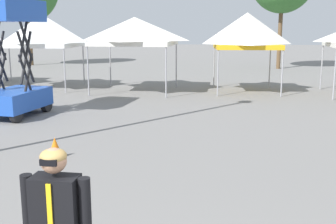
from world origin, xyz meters
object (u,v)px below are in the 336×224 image
(canopy_tent_behind_left, at_px, (247,31))
(canopy_tent_left_of_center, at_px, (135,31))
(traffic_cone_lot_center, at_px, (55,148))
(canopy_tent_behind_right, at_px, (43,31))
(scissor_lift, at_px, (14,81))

(canopy_tent_behind_left, bearing_deg, canopy_tent_left_of_center, -176.19)
(traffic_cone_lot_center, bearing_deg, canopy_tent_behind_right, 113.04)
(canopy_tent_behind_left, distance_m, traffic_cone_lot_center, 11.55)
(scissor_lift, bearing_deg, canopy_tent_behind_left, 37.82)
(canopy_tent_behind_right, relative_size, canopy_tent_left_of_center, 0.95)
(canopy_tent_behind_right, xyz_separation_m, canopy_tent_left_of_center, (4.40, -0.51, -0.01))
(canopy_tent_behind_left, bearing_deg, traffic_cone_lot_center, -115.66)
(traffic_cone_lot_center, bearing_deg, scissor_lift, 125.02)
(scissor_lift, bearing_deg, canopy_tent_behind_right, 103.63)
(canopy_tent_left_of_center, xyz_separation_m, traffic_cone_lot_center, (0.01, -9.85, -2.43))
(canopy_tent_behind_left, xyz_separation_m, scissor_lift, (-7.78, -6.04, -1.55))
(canopy_tent_left_of_center, xyz_separation_m, scissor_lift, (-2.89, -5.71, -1.53))
(canopy_tent_left_of_center, bearing_deg, canopy_tent_behind_left, 3.81)
(scissor_lift, relative_size, traffic_cone_lot_center, 7.98)
(canopy_tent_behind_right, height_order, canopy_tent_behind_left, canopy_tent_behind_left)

